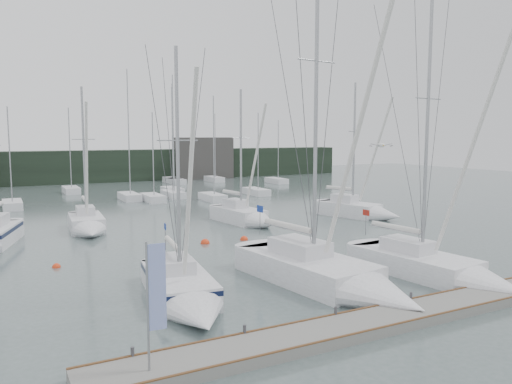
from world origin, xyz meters
TOP-DOWN VIEW (x-y plane):
  - ground at (0.00, 0.00)m, footprint 160.00×160.00m
  - dock at (0.00, -5.00)m, footprint 24.00×2.00m
  - far_treeline at (0.00, 62.00)m, footprint 90.00×4.00m
  - far_building_right at (18.00, 60.00)m, footprint 10.00×3.00m
  - mast_forest at (-4.54, 44.72)m, footprint 56.27×27.18m
  - sailboat_near_left at (-6.52, 0.64)m, footprint 3.69×9.04m
  - sailboat_near_center at (0.60, -0.96)m, footprint 4.89×11.58m
  - sailboat_near_right at (6.39, -2.17)m, footprint 4.03×10.09m
  - sailboat_mid_b at (-7.54, 19.56)m, footprint 2.89×7.16m
  - sailboat_mid_c at (4.93, 17.28)m, footprint 3.47×7.87m
  - sailboat_mid_e at (15.63, 15.44)m, footprint 4.94×8.41m
  - buoy_a at (-1.02, 12.09)m, footprint 0.63×0.63m
  - buoy_b at (1.87, 11.87)m, footprint 0.57×0.57m
  - buoy_c at (-10.79, 10.17)m, footprint 0.47×0.47m
  - dock_banner at (-9.60, -5.26)m, footprint 0.60×0.08m
  - seagull at (1.74, -2.20)m, footprint 1.01×0.48m

SIDE VIEW (x-z plane):
  - ground at x=0.00m, z-range 0.00..0.00m
  - buoy_a at x=-1.02m, z-range -0.32..0.32m
  - buoy_b at x=1.87m, z-range -0.28..0.28m
  - buoy_c at x=-10.79m, z-range -0.23..0.23m
  - dock at x=0.00m, z-range 0.00..0.40m
  - mast_forest at x=-4.54m, z-range -6.97..7.93m
  - sailboat_near_left at x=-6.52m, z-range -5.55..6.61m
  - sailboat_near_right at x=6.39m, z-range -7.30..8.39m
  - sailboat_mid_b at x=-7.54m, z-range -5.35..6.47m
  - sailboat_mid_c at x=4.93m, z-range -5.39..6.55m
  - sailboat_mid_e at x=15.63m, z-range -5.85..7.03m
  - sailboat_near_center at x=0.60m, z-range -8.70..9.93m
  - far_treeline at x=0.00m, z-range 0.00..5.00m
  - dock_banner at x=-9.60m, z-range 0.76..4.70m
  - far_building_right at x=18.00m, z-range 0.00..7.00m
  - seagull at x=1.74m, z-range 6.87..7.07m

